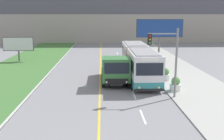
% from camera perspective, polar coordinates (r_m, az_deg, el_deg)
% --- Properties ---
extents(apartment_block_background, '(80.00, 8.04, 18.29)m').
position_cam_1_polar(apartment_block_background, '(63.53, -2.48, 14.52)').
color(apartment_block_background, gray).
rests_on(apartment_block_background, ground_plane).
extents(city_bus, '(2.61, 12.81, 3.11)m').
position_cam_1_polar(city_bus, '(27.07, 5.79, 1.88)').
color(city_bus, silver).
rests_on(city_bus, ground_plane).
extents(dump_truck, '(2.54, 6.41, 2.61)m').
position_cam_1_polar(dump_truck, '(24.00, 0.75, -0.03)').
color(dump_truck, black).
rests_on(dump_truck, ground_plane).
extents(traffic_light_mast, '(2.28, 0.32, 5.32)m').
position_cam_1_polar(traffic_light_mast, '(19.94, 11.98, 3.38)').
color(traffic_light_mast, slate).
rests_on(traffic_light_mast, ground_plane).
extents(billboard_large, '(6.51, 0.24, 5.70)m').
position_cam_1_polar(billboard_large, '(37.33, 10.32, 8.72)').
color(billboard_large, '#59595B').
rests_on(billboard_large, ground_plane).
extents(billboard_small, '(4.14, 0.24, 3.35)m').
position_cam_1_polar(billboard_small, '(37.73, -19.75, 5.24)').
color(billboard_small, '#59595B').
rests_on(billboard_small, ground_plane).
extents(planter_round_near, '(0.92, 0.92, 1.18)m').
position_cam_1_polar(planter_round_near, '(22.44, 13.67, -3.08)').
color(planter_round_near, silver).
rests_on(planter_round_near, sidewalk_right).
extents(planter_round_second, '(0.90, 0.90, 1.17)m').
position_cam_1_polar(planter_round_second, '(25.80, 11.56, -1.03)').
color(planter_round_second, silver).
rests_on(planter_round_second, sidewalk_right).
extents(planter_round_third, '(0.90, 0.90, 1.11)m').
position_cam_1_polar(planter_round_third, '(29.23, 9.89, 0.49)').
color(planter_round_third, silver).
rests_on(planter_round_third, sidewalk_right).
extents(planter_round_far, '(0.87, 0.87, 1.11)m').
position_cam_1_polar(planter_round_far, '(32.66, 8.43, 1.74)').
color(planter_round_far, silver).
rests_on(planter_round_far, sidewalk_right).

